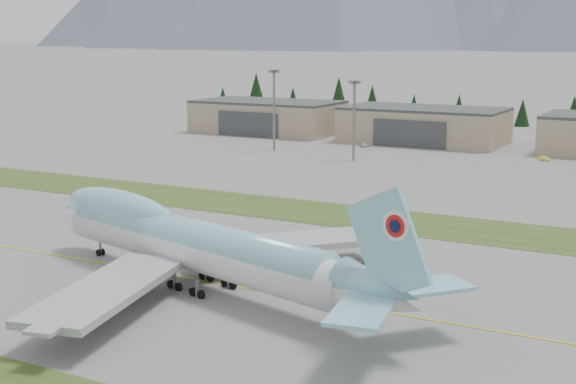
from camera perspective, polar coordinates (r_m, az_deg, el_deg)
The scene contains 10 objects.
ground at distance 110.96m, azimuth -8.74°, elevation -5.81°, with size 7000.00×7000.00×0.00m, color slate.
grass_strip_far at distance 148.06m, azimuth 1.81°, elevation -1.44°, with size 400.00×18.00×0.08m, color #2F4D1B.
taxiway_line_main at distance 110.96m, azimuth -8.74°, elevation -5.81°, with size 400.00×0.40×0.02m, color gold.
boeing_747_freighter at distance 103.81m, azimuth -6.75°, elevation -3.66°, with size 65.83×54.84×17.33m.
hangar_left at distance 271.48m, azimuth -1.45°, elevation 5.38°, with size 48.00×26.60×10.80m.
hangar_center at distance 248.80m, azimuth 9.64°, elevation 4.72°, with size 48.00×26.60×10.80m.
floodlight_masts at distance 198.79m, azimuth 16.48°, elevation 5.90°, with size 150.88×9.67×23.72m.
service_vehicle_a at distance 237.07m, azimuth 5.48°, elevation 3.21°, with size 1.46×3.61×1.23m, color silver.
service_vehicle_b at distance 220.16m, azimuth 17.74°, elevation 2.14°, with size 1.21×3.45×1.14m, color yellow.
conifer_belt at distance 303.48m, azimuth 17.41°, elevation 5.83°, with size 263.10×14.32×16.82m.
Camera 1 is at (64.80, -84.27, 31.78)m, focal length 50.00 mm.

